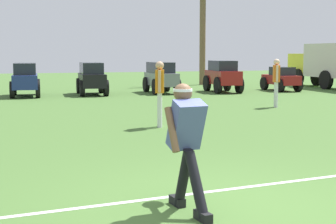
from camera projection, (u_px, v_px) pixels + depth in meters
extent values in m
plane|color=#45692F|center=(232.00, 208.00, 5.87)|extent=(80.00, 80.00, 0.00)
cube|color=white|center=(208.00, 192.00, 6.54)|extent=(26.66, 3.11, 0.01)
cylinder|color=black|center=(183.00, 178.00, 5.80)|extent=(0.16, 0.37, 0.72)
cube|color=black|center=(177.00, 201.00, 5.98)|extent=(0.13, 0.27, 0.10)
cylinder|color=black|center=(196.00, 184.00, 5.52)|extent=(0.17, 0.45, 0.69)
cube|color=black|center=(203.00, 216.00, 5.42)|extent=(0.13, 0.27, 0.10)
cube|color=#4C5699|center=(186.00, 125.00, 5.67)|extent=(0.39, 0.41, 0.58)
sphere|color=brown|center=(183.00, 93.00, 5.71)|extent=(0.24, 0.24, 0.21)
cylinder|color=white|center=(183.00, 90.00, 5.70)|extent=(0.24, 0.24, 0.03)
cylinder|color=brown|center=(189.00, 134.00, 6.01)|extent=(0.15, 0.58, 0.27)
cylinder|color=brown|center=(172.00, 130.00, 5.54)|extent=(0.12, 0.29, 0.49)
cylinder|color=white|center=(183.00, 139.00, 6.21)|extent=(0.38, 0.38, 0.08)
cylinder|color=silver|center=(276.00, 95.00, 16.52)|extent=(0.14, 0.14, 0.82)
cylinder|color=silver|center=(276.00, 94.00, 16.70)|extent=(0.14, 0.14, 0.82)
cube|color=orange|center=(276.00, 74.00, 16.53)|extent=(0.32, 0.39, 0.54)
cylinder|color=beige|center=(277.00, 74.00, 16.32)|extent=(0.09, 0.09, 0.52)
cylinder|color=beige|center=(276.00, 73.00, 16.74)|extent=(0.09, 0.09, 0.52)
sphere|color=beige|center=(277.00, 62.00, 16.49)|extent=(0.26, 0.26, 0.20)
cylinder|color=silver|center=(160.00, 110.00, 12.11)|extent=(0.14, 0.14, 0.82)
cylinder|color=silver|center=(160.00, 109.00, 12.29)|extent=(0.14, 0.14, 0.82)
cube|color=orange|center=(160.00, 81.00, 12.12)|extent=(0.30, 0.39, 0.54)
cylinder|color=tan|center=(159.00, 81.00, 11.91)|extent=(0.09, 0.09, 0.52)
cylinder|color=tan|center=(160.00, 80.00, 12.33)|extent=(0.09, 0.09, 0.52)
sphere|color=tan|center=(160.00, 66.00, 12.08)|extent=(0.25, 0.25, 0.20)
cube|color=navy|center=(25.00, 81.00, 20.71)|extent=(1.10, 2.45, 0.55)
cube|color=#1E232B|center=(25.00, 69.00, 20.80)|extent=(0.95, 1.85, 0.46)
cylinder|color=black|center=(14.00, 87.00, 21.43)|extent=(0.22, 0.67, 0.66)
cylinder|color=black|center=(38.00, 87.00, 21.67)|extent=(0.22, 0.67, 0.66)
cylinder|color=black|center=(12.00, 90.00, 19.82)|extent=(0.22, 0.67, 0.66)
cylinder|color=black|center=(38.00, 89.00, 20.06)|extent=(0.22, 0.67, 0.66)
cube|color=black|center=(92.00, 80.00, 21.54)|extent=(1.10, 2.45, 0.55)
cube|color=#1E232B|center=(91.00, 68.00, 21.63)|extent=(0.95, 1.85, 0.46)
cylinder|color=black|center=(79.00, 86.00, 22.26)|extent=(0.22, 0.67, 0.66)
cylinder|color=black|center=(101.00, 85.00, 22.50)|extent=(0.22, 0.67, 0.66)
cylinder|color=black|center=(82.00, 88.00, 20.65)|extent=(0.22, 0.67, 0.66)
cylinder|color=black|center=(106.00, 88.00, 20.89)|extent=(0.22, 0.67, 0.66)
cube|color=slate|center=(161.00, 79.00, 22.47)|extent=(1.02, 2.42, 0.55)
cube|color=#1E232B|center=(160.00, 67.00, 22.55)|extent=(0.89, 1.82, 0.46)
cylinder|color=black|center=(146.00, 84.00, 23.16)|extent=(0.20, 0.66, 0.66)
cylinder|color=black|center=(167.00, 84.00, 23.43)|extent=(0.20, 0.66, 0.66)
cylinder|color=black|center=(156.00, 87.00, 21.57)|extent=(0.20, 0.66, 0.66)
cylinder|color=black|center=(177.00, 86.00, 21.83)|extent=(0.20, 0.66, 0.66)
cube|color=maroon|center=(223.00, 77.00, 22.93)|extent=(1.15, 2.42, 0.60)
cube|color=#1E232B|center=(223.00, 66.00, 22.92)|extent=(0.97, 1.61, 0.44)
cylinder|color=black|center=(207.00, 83.00, 23.61)|extent=(0.23, 0.73, 0.72)
cylinder|color=black|center=(227.00, 83.00, 23.83)|extent=(0.23, 0.73, 0.72)
cylinder|color=black|center=(218.00, 85.00, 22.10)|extent=(0.23, 0.73, 0.72)
cylinder|color=black|center=(239.00, 85.00, 22.33)|extent=(0.23, 0.73, 0.72)
cube|color=maroon|center=(281.00, 80.00, 23.79)|extent=(0.95, 2.22, 0.42)
cube|color=#1E232B|center=(282.00, 71.00, 23.65)|extent=(0.82, 1.12, 0.38)
cylinder|color=black|center=(264.00, 83.00, 24.42)|extent=(0.19, 0.60, 0.60)
cylinder|color=black|center=(281.00, 83.00, 24.67)|extent=(0.19, 0.60, 0.60)
cylinder|color=black|center=(280.00, 85.00, 22.95)|extent=(0.19, 0.60, 0.60)
cylinder|color=black|center=(298.00, 85.00, 23.20)|extent=(0.19, 0.60, 0.60)
cube|color=yellow|center=(304.00, 64.00, 27.62)|extent=(1.09, 1.73, 1.15)
cylinder|color=black|center=(298.00, 77.00, 27.21)|extent=(0.26, 0.91, 0.90)
cylinder|color=black|center=(317.00, 77.00, 27.53)|extent=(0.26, 0.91, 0.90)
cylinder|color=black|center=(326.00, 80.00, 24.72)|extent=(0.26, 0.91, 0.90)
cylinder|color=brown|center=(203.00, 35.00, 27.96)|extent=(0.33, 0.33, 5.46)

